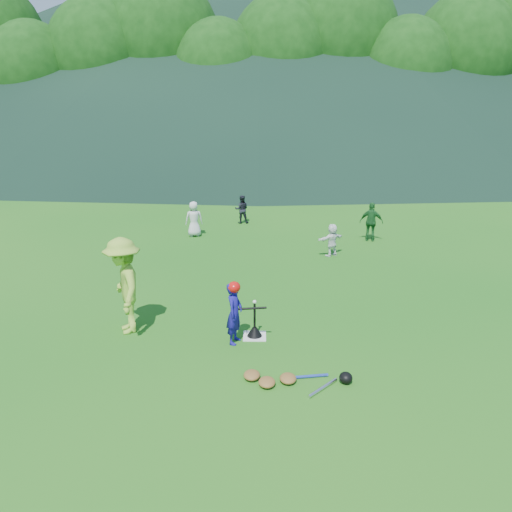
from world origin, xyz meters
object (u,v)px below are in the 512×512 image
Objects in this scene: fielder_a at (194,219)px; batter_child at (234,313)px; fielder_d at (332,240)px; equipment_pile at (288,379)px; adult_coach at (124,286)px; fielder_b at (242,209)px; fielder_c at (371,222)px; batting_tee at (255,331)px; home_plate at (255,336)px.

batter_child is at bearing 91.05° from fielder_a.
fielder_d is (2.63, 5.74, -0.11)m from batter_child.
fielder_a is 9.86m from equipment_pile.
adult_coach is 1.60× the size of fielder_a.
batter_child is 6.31m from fielder_d.
equipment_pile is (1.20, -11.41, -0.47)m from fielder_b.
equipment_pile is at bearing 36.88° from adult_coach.
equipment_pile is at bearing 85.45° from fielder_c.
batting_tee is at bearing 90.48° from fielder_b.
batter_child is 1.78× the size of batting_tee.
adult_coach is at bearing 148.72° from equipment_pile.
fielder_a is at bearing 48.26° from fielder_b.
fielder_b is (-0.25, 9.98, -0.07)m from batter_child.
batter_child is 1.23× the size of fielder_d.
batter_child is 0.62× the size of adult_coach.
batting_tee is 0.38× the size of equipment_pile.
fielder_b is 9.76m from batting_tee.
batter_child is at bearing 76.11° from fielder_c.
home_plate is 0.12m from batting_tee.
home_plate is 0.23× the size of adult_coach.
fielder_d reaches higher than equipment_pile.
fielder_c is 2.30m from fielder_d.
fielder_c is (4.40, -2.53, 0.11)m from fielder_b.
batting_tee is (2.58, -0.24, -0.84)m from adult_coach.
adult_coach is (-2.20, 0.48, 0.37)m from batter_child.
fielder_d is at bearing 115.60° from adult_coach.
batting_tee is (-2.25, -5.49, -0.36)m from fielder_d.
fielder_c reaches higher than fielder_b.
equipment_pile is (-1.67, -7.17, -0.43)m from fielder_d.
fielder_c is 1.91× the size of batting_tee.
adult_coach reaches higher than fielder_c.
batter_child is at bearing 32.00° from fielder_d.
fielder_c is at bearing 70.20° from equipment_pile.
fielder_c is at bearing 146.90° from fielder_b.
home_plate is at bearing 0.00° from batting_tee.
home_plate is at bearing -41.25° from batter_child.
adult_coach is 9.71m from fielder_b.
fielder_c is at bearing -165.13° from fielder_d.
batter_child reaches higher than fielder_b.
adult_coach reaches higher than batting_tee.
fielder_b is (1.95, 9.50, -0.43)m from adult_coach.
home_plate is at bearing 62.91° from adult_coach.
batting_tee is (2.19, -7.77, -0.48)m from fielder_a.
home_plate is 0.46× the size of fielder_d.
fielder_c reaches higher than fielder_a.
batting_tee is at bearing 62.91° from adult_coach.
batting_tee is at bearing 77.60° from fielder_c.
adult_coach is at bearing 14.04° from fielder_d.
fielder_c is 0.72× the size of equipment_pile.
batter_child is 0.93× the size of fielder_c.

